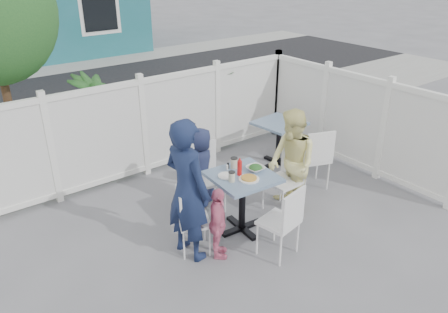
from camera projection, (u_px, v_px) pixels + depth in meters
ground at (232, 245)px, 5.49m from camera, size 80.00×80.00×0.00m
near_sidewalk at (107, 147)px, 8.22m from camera, size 24.00×2.60×0.01m
street at (46, 99)px, 10.88m from camera, size 24.00×5.00×0.01m
far_sidewalk at (13, 74)px, 13.10m from camera, size 24.00×1.60×0.01m
fence_back at (144, 129)px, 6.93m from camera, size 5.86×0.08×1.60m
fence_right at (352, 122)px, 7.23m from camera, size 0.08×3.66×1.60m
potted_shrub_a at (96, 123)px, 7.15m from camera, size 1.24×1.24×1.60m
potted_shrub_b at (201, 105)px, 8.22m from camera, size 1.64×1.55×1.45m
main_table at (242, 188)px, 5.54m from camera, size 0.83×0.83×0.81m
spare_table at (279, 132)px, 7.36m from camera, size 0.78×0.78×0.76m
chair_left at (188, 216)px, 5.19m from camera, size 0.50×0.50×0.84m
chair_right at (287, 174)px, 6.04m from camera, size 0.43×0.44×0.96m
chair_back at (205, 172)px, 6.09m from camera, size 0.52×0.51×0.97m
chair_near at (285, 218)px, 5.08m from camera, size 0.49×0.48×0.93m
chair_spare at (316, 155)px, 6.57m from camera, size 0.57×0.56×0.98m
man at (187, 190)px, 4.99m from camera, size 0.53×0.70×1.75m
woman at (292, 163)px, 5.91m from camera, size 0.76×0.86×1.49m
boy at (201, 166)px, 6.21m from camera, size 0.64×0.51×1.15m
toddler at (218, 224)px, 5.11m from camera, size 0.50×0.57×0.92m
plate_main at (249, 179)px, 5.35m from camera, size 0.26×0.26×0.02m
plate_side at (226, 176)px, 5.42m from camera, size 0.21×0.21×0.01m
salad_bowl at (256, 169)px, 5.56m from camera, size 0.23×0.23×0.06m
coffee_cup_a at (232, 177)px, 5.29m from camera, size 0.08×0.08×0.12m
coffee_cup_b at (234, 163)px, 5.61m from camera, size 0.09×0.09×0.13m
ketchup_bottle at (240, 168)px, 5.42m from camera, size 0.06×0.06×0.19m
salt_shaker at (227, 167)px, 5.58m from camera, size 0.03×0.03×0.07m
pepper_shaker at (228, 166)px, 5.61m from camera, size 0.03×0.03×0.08m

